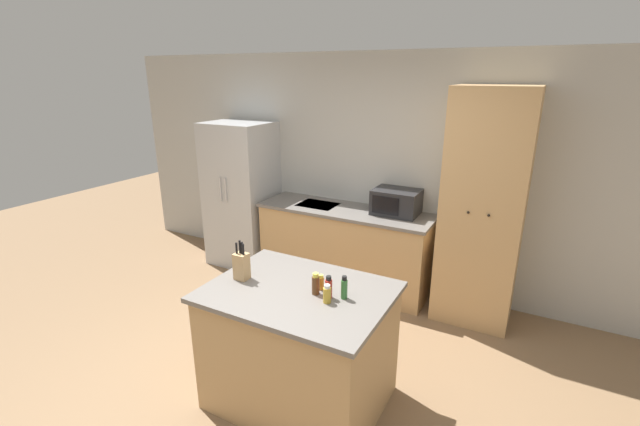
{
  "coord_description": "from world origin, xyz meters",
  "views": [
    {
      "loc": [
        1.61,
        -2.14,
        2.37
      ],
      "look_at": [
        -0.31,
        1.4,
        1.05
      ],
      "focal_mm": 24.0,
      "sensor_mm": 36.0,
      "label": 1
    }
  ],
  "objects": [
    {
      "name": "microwave",
      "position": [
        0.24,
        2.1,
        1.06
      ],
      "size": [
        0.48,
        0.37,
        0.27
      ],
      "color": "#232326",
      "rests_on": "back_counter"
    },
    {
      "name": "pantry_cabinet",
      "position": [
        1.13,
        2.0,
        1.14
      ],
      "size": [
        0.72,
        0.62,
        2.27
      ],
      "color": "tan",
      "rests_on": "ground_plane"
    },
    {
      "name": "ground_plane",
      "position": [
        0.0,
        0.0,
        0.0
      ],
      "size": [
        14.0,
        14.0,
        0.0
      ],
      "primitive_type": "plane",
      "color": "#846647"
    },
    {
      "name": "spice_bottle_short_red",
      "position": [
        0.33,
        0.15,
        1.0
      ],
      "size": [
        0.05,
        0.05,
        0.16
      ],
      "color": "#563319",
      "rests_on": "kitchen_island"
    },
    {
      "name": "spice_bottle_tall_dark",
      "position": [
        0.44,
        0.14,
        1.0
      ],
      "size": [
        0.05,
        0.05,
        0.16
      ],
      "color": "#B2281E",
      "rests_on": "kitchen_island"
    },
    {
      "name": "spice_bottle_pale_salt",
      "position": [
        0.53,
        0.18,
        1.0
      ],
      "size": [
        0.04,
        0.04,
        0.16
      ],
      "color": "#337033",
      "rests_on": "kitchen_island"
    },
    {
      "name": "knife_block",
      "position": [
        -0.25,
        0.09,
        1.03
      ],
      "size": [
        0.1,
        0.09,
        0.3
      ],
      "color": "tan",
      "rests_on": "kitchen_island"
    },
    {
      "name": "refrigerator",
      "position": [
        -1.75,
        1.97,
        0.9
      ],
      "size": [
        0.78,
        0.67,
        1.81
      ],
      "color": "#B7BABC",
      "rests_on": "ground_plane"
    },
    {
      "name": "spice_bottle_green_herb",
      "position": [
        0.34,
        0.22,
        0.98
      ],
      "size": [
        0.04,
        0.04,
        0.11
      ],
      "color": "orange",
      "rests_on": "kitchen_island"
    },
    {
      "name": "spice_bottle_amber_oil",
      "position": [
        0.46,
        0.08,
        0.99
      ],
      "size": [
        0.05,
        0.05,
        0.13
      ],
      "color": "gold",
      "rests_on": "kitchen_island"
    },
    {
      "name": "wall_back",
      "position": [
        0.0,
        2.33,
        1.3
      ],
      "size": [
        7.2,
        0.06,
        2.6
      ],
      "color": "#B2B2AD",
      "rests_on": "ground_plane"
    },
    {
      "name": "back_counter",
      "position": [
        -0.31,
        2.0,
        0.47
      ],
      "size": [
        1.99,
        0.64,
        0.93
      ],
      "color": "tan",
      "rests_on": "ground_plane"
    },
    {
      "name": "fire_extinguisher",
      "position": [
        -2.3,
        2.04,
        0.18
      ],
      "size": [
        0.11,
        0.11,
        0.42
      ],
      "color": "red",
      "rests_on": "ground_plane"
    },
    {
      "name": "kitchen_island",
      "position": [
        0.2,
        0.14,
        0.47
      ],
      "size": [
        1.28,
        0.96,
        0.93
      ],
      "color": "tan",
      "rests_on": "ground_plane"
    }
  ]
}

